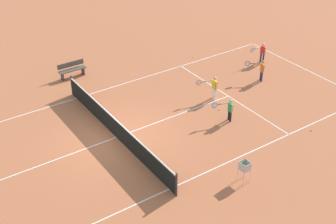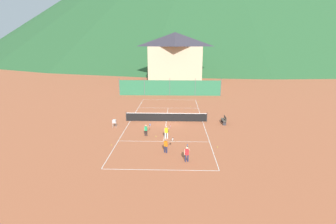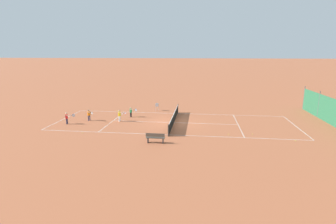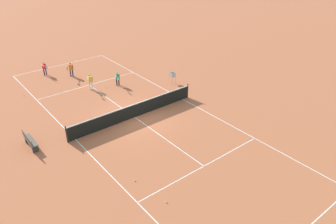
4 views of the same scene
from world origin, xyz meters
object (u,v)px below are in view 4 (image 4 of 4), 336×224
object	(u,v)px
player_near_baseline	(71,68)
tennis_ball_near_corner	(135,180)
tennis_ball_service_box	(123,88)
tennis_ball_by_net_left	(106,87)
player_far_baseline	(118,78)
tennis_ball_far_corner	(166,202)
tennis_net	(134,110)
player_near_service	(44,67)
tennis_ball_by_net_right	(24,95)
ball_hopper	(173,75)
courtside_bench	(30,141)
tennis_ball_mid_court	(130,68)
player_far_service	(90,81)

from	to	relation	value
player_near_baseline	tennis_ball_near_corner	distance (m)	14.35
tennis_ball_service_box	tennis_ball_by_net_left	xyz separation A→B (m)	(0.96, -1.00, 0.00)
player_near_baseline	player_far_baseline	size ratio (longest dim) A/B	1.06
player_far_baseline	tennis_ball_far_corner	bearing A→B (deg)	68.30
tennis_ball_service_box	tennis_ball_near_corner	bearing A→B (deg)	61.18
tennis_net	player_near_service	xyz separation A→B (m)	(1.90, -10.47, 0.19)
tennis_ball_by_net_right	ball_hopper	distance (m)	11.13
courtside_bench	player_near_baseline	bearing A→B (deg)	-126.73
tennis_ball_near_corner	ball_hopper	bearing A→B (deg)	-138.25
tennis_ball_by_net_right	tennis_ball_mid_court	bearing A→B (deg)	178.78
player_near_baseline	tennis_net	bearing A→B (deg)	92.09
tennis_ball_near_corner	tennis_ball_service_box	size ratio (longest dim) A/B	1.00
tennis_ball_far_corner	tennis_ball_near_corner	distance (m)	2.10
tennis_net	tennis_ball_service_box	world-z (taller)	tennis_net
tennis_ball_by_net_left	player_far_baseline	bearing A→B (deg)	164.56
tennis_net	tennis_ball_far_corner	size ratio (longest dim) A/B	139.09
tennis_net	player_near_baseline	xyz separation A→B (m)	(0.32, -8.87, 0.19)
tennis_ball_mid_court	tennis_ball_by_net_left	bearing A→B (deg)	31.75
player_near_baseline	player_far_service	size ratio (longest dim) A/B	0.97
player_near_baseline	player_far_baseline	world-z (taller)	player_near_baseline
tennis_ball_far_corner	tennis_ball_near_corner	xyz separation A→B (m)	(0.29, -2.08, 0.00)
player_near_service	player_far_service	distance (m)	5.15
tennis_ball_far_corner	tennis_net	bearing A→B (deg)	-113.26
tennis_ball_by_net_right	tennis_ball_service_box	size ratio (longest dim) A/B	1.00
tennis_ball_far_corner	courtside_bench	distance (m)	8.66
tennis_ball_near_corner	tennis_ball_by_net_right	bearing A→B (deg)	-84.57
player_near_baseline	tennis_ball_by_net_right	world-z (taller)	player_near_baseline
tennis_net	tennis_ball_service_box	distance (m)	4.55
tennis_ball_mid_court	ball_hopper	bearing A→B (deg)	99.94
player_far_baseline	tennis_ball_mid_court	world-z (taller)	player_far_baseline
tennis_net	player_near_baseline	bearing A→B (deg)	-87.91
player_near_baseline	tennis_ball_service_box	world-z (taller)	player_near_baseline
tennis_net	courtside_bench	xyz separation A→B (m)	(6.34, -0.80, -0.05)
ball_hopper	player_near_service	bearing A→B (deg)	-47.39
tennis_net	tennis_ball_mid_court	bearing A→B (deg)	-120.88
tennis_ball_service_box	ball_hopper	distance (m)	3.94
tennis_ball_by_net_right	player_far_baseline	bearing A→B (deg)	156.62
player_far_baseline	tennis_ball_by_net_left	bearing A→B (deg)	-15.44
player_far_baseline	tennis_ball_by_net_right	world-z (taller)	player_far_baseline
player_near_service	tennis_ball_by_net_left	bearing A→B (deg)	116.88
player_far_baseline	ball_hopper	xyz separation A→B (m)	(-3.58, 2.29, 0.01)
tennis_ball_by_net_right	courtside_bench	bearing A→B (deg)	75.73
player_far_baseline	tennis_ball_mid_court	bearing A→B (deg)	-137.09
player_near_service	player_far_service	xyz separation A→B (m)	(-1.67, 4.88, 0.02)
tennis_ball_by_net_right	tennis_net	bearing A→B (deg)	121.02
tennis_ball_near_corner	courtside_bench	world-z (taller)	courtside_bench
player_far_service	player_near_service	bearing A→B (deg)	-71.05
tennis_net	ball_hopper	size ratio (longest dim) A/B	10.31
player_near_baseline	player_far_service	bearing A→B (deg)	91.62
player_far_baseline	player_far_service	world-z (taller)	player_far_service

